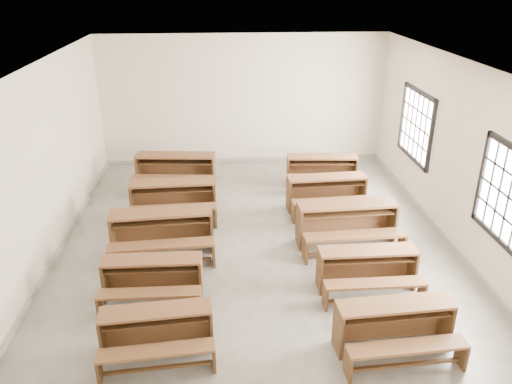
{
  "coord_description": "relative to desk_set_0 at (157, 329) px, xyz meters",
  "views": [
    {
      "loc": [
        -0.58,
        -7.91,
        4.51
      ],
      "look_at": [
        0.0,
        0.0,
        1.0
      ],
      "focal_mm": 35.0,
      "sensor_mm": 36.0,
      "label": 1
    }
  ],
  "objects": [
    {
      "name": "room",
      "position": [
        1.55,
        2.76,
        1.77
      ],
      "size": [
        8.5,
        8.5,
        3.2
      ],
      "color": "gray",
      "rests_on": "ground"
    },
    {
      "name": "desk_set_0",
      "position": [
        0.0,
        0.0,
        0.0
      ],
      "size": [
        1.46,
        0.84,
        0.63
      ],
      "rotation": [
        0.0,
        0.0,
        0.08
      ],
      "color": "brown",
      "rests_on": "ground"
    },
    {
      "name": "desk_set_1",
      "position": [
        -0.19,
        1.19,
        0.01
      ],
      "size": [
        1.47,
        0.77,
        0.66
      ],
      "rotation": [
        0.0,
        0.0,
        -0.01
      ],
      "color": "brown",
      "rests_on": "ground"
    },
    {
      "name": "desk_set_2",
      "position": [
        -0.17,
        2.5,
        0.09
      ],
      "size": [
        1.79,
        1.01,
        0.78
      ],
      "rotation": [
        0.0,
        0.0,
        0.07
      ],
      "color": "brown",
      "rests_on": "ground"
    },
    {
      "name": "desk_set_3",
      "position": [
        -0.09,
        3.9,
        0.07
      ],
      "size": [
        1.69,
        0.92,
        0.75
      ],
      "rotation": [
        0.0,
        0.0,
        0.04
      ],
      "color": "brown",
      "rests_on": "ground"
    },
    {
      "name": "desk_set_4",
      "position": [
        -0.16,
        5.39,
        0.09
      ],
      "size": [
        1.83,
        1.07,
        0.79
      ],
      "rotation": [
        0.0,
        0.0,
        -0.1
      ],
      "color": "brown",
      "rests_on": "ground"
    },
    {
      "name": "desk_set_5",
      "position": [
        3.03,
        -0.15,
        0.02
      ],
      "size": [
        1.54,
        0.87,
        0.67
      ],
      "rotation": [
        0.0,
        0.0,
        0.06
      ],
      "color": "brown",
      "rests_on": "ground"
    },
    {
      "name": "desk_set_6",
      "position": [
        3.05,
        1.19,
        0.02
      ],
      "size": [
        1.5,
        0.78,
        0.67
      ],
      "rotation": [
        0.0,
        0.0,
        0.01
      ],
      "color": "brown",
      "rests_on": "ground"
    },
    {
      "name": "desk_set_7",
      "position": [
        3.07,
        2.59,
        0.09
      ],
      "size": [
        1.79,
        0.99,
        0.79
      ],
      "rotation": [
        0.0,
        0.0,
        0.05
      ],
      "color": "brown",
      "rests_on": "ground"
    },
    {
      "name": "desk_set_8",
      "position": [
        3.0,
        4.03,
        0.05
      ],
      "size": [
        1.63,
        0.9,
        0.72
      ],
      "rotation": [
        0.0,
        0.0,
        0.05
      ],
      "color": "brown",
      "rests_on": "ground"
    },
    {
      "name": "desk_set_9",
      "position": [
        3.15,
        5.27,
        0.04
      ],
      "size": [
        1.63,
        0.93,
        0.71
      ],
      "rotation": [
        0.0,
        0.0,
        -0.07
      ],
      "color": "brown",
      "rests_on": "ground"
    }
  ]
}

